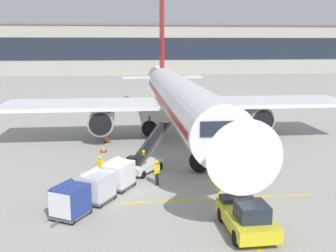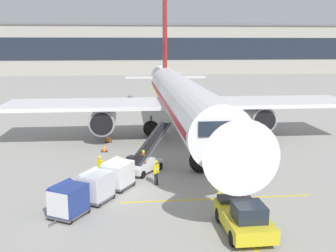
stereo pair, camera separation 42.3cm
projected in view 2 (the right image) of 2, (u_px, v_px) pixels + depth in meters
The scene contains 16 objects.
ground_plane at pixel (121, 190), 26.76m from camera, with size 600.00×600.00×0.00m, color #9E9B93.
parked_airplane at pixel (181, 98), 40.65m from camera, with size 34.72×45.16×15.42m.
belt_loader at pixel (145, 160), 30.44m from camera, with size 4.06×4.89×3.34m.
baggage_cart_lead at pixel (117, 174), 26.90m from camera, with size 2.40×2.75×1.91m.
baggage_cart_second at pixel (95, 186), 24.62m from camera, with size 2.40×2.75×1.91m.
baggage_cart_third at pixel (68, 199), 22.44m from camera, with size 2.40×2.75×1.91m.
pushback_tug at pixel (244, 217), 20.55m from camera, with size 2.18×4.43×1.83m.
ground_crew_by_loader at pixel (156, 171), 27.49m from camera, with size 0.43×0.46×1.74m.
ground_crew_by_carts at pixel (143, 160), 30.15m from camera, with size 0.44×0.44×1.74m.
ground_crew_marshaller at pixel (100, 166), 28.64m from camera, with size 0.47×0.42×1.74m.
ground_crew_wingwalker at pixel (121, 168), 28.21m from camera, with size 0.44×0.44×1.74m.
safety_cone_engine_keepout at pixel (104, 148), 36.17m from camera, with size 0.55×0.55×0.63m.
safety_cone_wingtip at pixel (108, 138), 39.74m from camera, with size 0.64×0.64×0.73m.
apron_guidance_line_lead_in at pixel (185, 140), 40.73m from camera, with size 0.20×110.00×0.01m.
apron_guidance_line_stop_bar at pixel (218, 199), 25.20m from camera, with size 12.00×0.20×0.01m.
terminal_building at pixel (144, 49), 132.73m from camera, with size 149.01×17.65×15.68m.
Camera 2 is at (0.37, -25.57, 9.47)m, focal length 43.38 mm.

